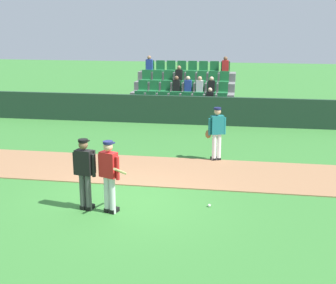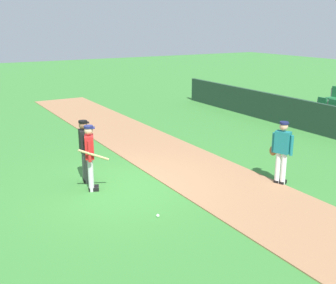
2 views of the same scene
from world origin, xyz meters
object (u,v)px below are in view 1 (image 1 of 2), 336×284
Objects in this scene: runner_teal_jersey at (216,132)px; umpire_home_plate at (85,170)px; baseball at (209,205)px; batter_red_jersey at (109,174)px.

umpire_home_plate is at bearing -122.14° from runner_teal_jersey.
baseball is at bearing -88.75° from runner_teal_jersey.
runner_teal_jersey is at bearing 64.34° from batter_red_jersey.
umpire_home_plate is at bearing 171.92° from batter_red_jersey.
runner_teal_jersey is at bearing 91.25° from baseball.
batter_red_jersey is 1.00× the size of runner_teal_jersey.
batter_red_jersey reaches higher than baseball.
runner_teal_jersey is (2.83, 4.51, -0.04)m from umpire_home_plate.
batter_red_jersey is at bearing -162.56° from baseball.
batter_red_jersey is 1.00× the size of umpire_home_plate.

